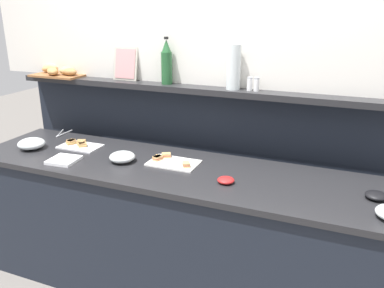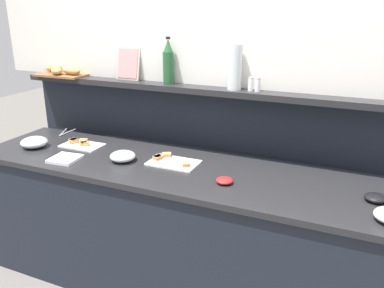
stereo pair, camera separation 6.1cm
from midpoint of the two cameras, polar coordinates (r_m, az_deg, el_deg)
The scene contains 17 objects.
ground_plane at distance 3.29m, azimuth 1.90°, elevation -13.96°, with size 12.00×12.00×0.00m, color slate.
buffet_counter at distance 2.58m, azimuth -2.75°, elevation -12.49°, with size 2.70×0.67×0.88m.
back_ledge_unit at distance 2.89m, azimuth 1.42°, elevation -3.55°, with size 2.90×0.22×1.30m.
sandwich_platter_front at distance 2.85m, azimuth -16.65°, elevation -0.13°, with size 0.28×0.18×0.04m.
sandwich_platter_rear at distance 2.45m, azimuth -3.66°, elevation -2.59°, with size 0.31×0.20×0.04m.
glass_bowl_large at distance 2.51m, azimuth -10.73°, elevation -1.90°, with size 0.16×0.16×0.06m.
glass_bowl_small at distance 2.92m, azimuth -22.73°, elevation -0.01°, with size 0.18×0.18×0.07m.
condiment_bowl_teal at distance 2.20m, azimuth 24.35°, elevation -6.80°, with size 0.11×0.11×0.04m, color black.
condiment_bowl_cream at distance 2.18m, azimuth 4.11°, elevation -5.23°, with size 0.09×0.09×0.03m, color red.
serving_tongs at distance 3.18m, azimuth -18.81°, elevation 1.44°, with size 0.09×0.19×0.01m.
napkin_stack at distance 2.61m, azimuth -18.67°, elevation -2.22°, with size 0.17×0.17×0.02m, color white.
wine_bottle_green at distance 2.74m, azimuth -4.33°, elevation 11.59°, with size 0.08×0.08×0.32m.
salt_shaker at distance 2.54m, azimuth 7.65°, elevation 8.61°, with size 0.03×0.03×0.09m.
pepper_shaker at distance 2.53m, azimuth 8.62°, elevation 8.52°, with size 0.03×0.03×0.09m.
bread_basket at distance 3.27m, azimuth -19.29°, elevation 9.89°, with size 0.43×0.28×0.08m.
framed_picture at distance 2.94m, azimuth -10.17°, elevation 11.35°, with size 0.19×0.06×0.24m.
water_carafe at distance 2.56m, azimuth 5.35°, elevation 11.01°, with size 0.09×0.09×0.28m, color silver.
Camera 1 is at (0.92, -2.00, 1.80)m, focal length 36.90 mm.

